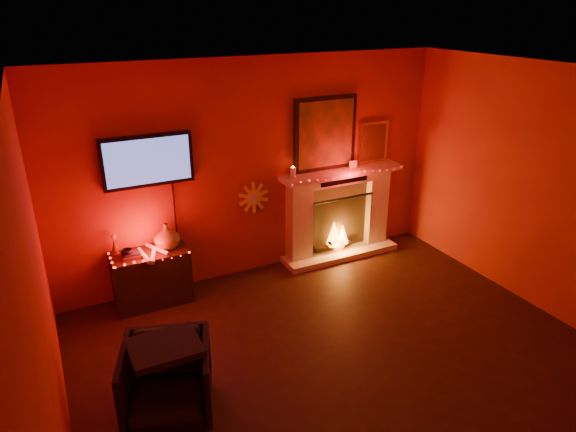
# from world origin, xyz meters

# --- Properties ---
(room) EXTENTS (5.00, 5.00, 5.00)m
(room) POSITION_xyz_m (0.00, 0.00, 1.35)
(room) COLOR black
(room) RESTS_ON ground
(floor) EXTENTS (5.00, 5.00, 0.00)m
(floor) POSITION_xyz_m (0.00, 0.00, 0.00)
(floor) COLOR black
(floor) RESTS_ON ground
(fireplace) EXTENTS (1.72, 0.40, 2.18)m
(fireplace) POSITION_xyz_m (1.14, 2.39, 0.72)
(fireplace) COLOR #F1E1CB
(fireplace) RESTS_ON floor
(tv) EXTENTS (1.00, 0.07, 1.24)m
(tv) POSITION_xyz_m (-1.30, 2.45, 1.65)
(tv) COLOR black
(tv) RESTS_ON room
(sunburst_clock) EXTENTS (0.40, 0.03, 0.40)m
(sunburst_clock) POSITION_xyz_m (-0.05, 2.48, 1.00)
(sunburst_clock) COLOR yellow
(sunburst_clock) RESTS_ON room
(console_table) EXTENTS (0.85, 0.53, 0.95)m
(console_table) POSITION_xyz_m (-1.41, 2.26, 0.38)
(console_table) COLOR black
(console_table) RESTS_ON floor
(armchair) EXTENTS (0.91, 0.92, 0.67)m
(armchair) POSITION_xyz_m (-1.71, 0.44, 0.34)
(armchair) COLOR black
(armchair) RESTS_ON floor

